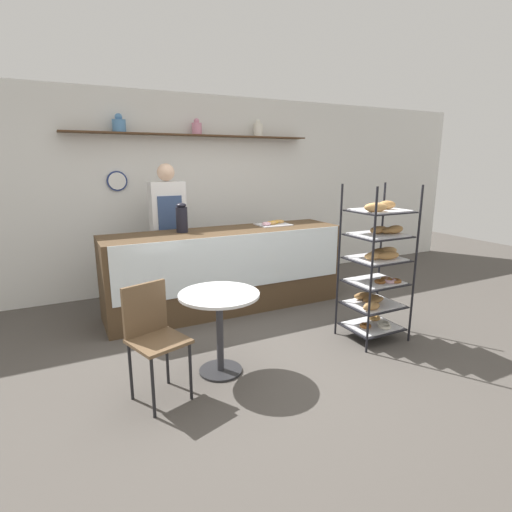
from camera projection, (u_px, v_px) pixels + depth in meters
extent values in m
plane|color=#4C4742|center=(276.00, 347.00, 3.95)|extent=(14.00, 14.00, 0.00)
cube|color=white|center=(194.00, 193.00, 5.73)|extent=(10.00, 0.06, 2.70)
cube|color=#4C331E|center=(196.00, 135.00, 5.41)|extent=(3.39, 0.24, 0.02)
cylinder|color=#4C7FB2|center=(119.00, 126.00, 4.96)|extent=(0.16, 0.16, 0.15)
sphere|color=#4C7FB2|center=(118.00, 117.00, 4.93)|extent=(0.09, 0.09, 0.09)
cylinder|color=#CC7F99|center=(197.00, 129.00, 5.40)|extent=(0.13, 0.13, 0.15)
sphere|color=#CC7F99|center=(197.00, 121.00, 5.38)|extent=(0.07, 0.07, 0.07)
cylinder|color=silver|center=(258.00, 130.00, 5.81)|extent=(0.14, 0.14, 0.18)
sphere|color=silver|center=(258.00, 122.00, 5.78)|extent=(0.07, 0.07, 0.07)
cylinder|color=navy|center=(117.00, 181.00, 5.18)|extent=(0.26, 0.03, 0.26)
cylinder|color=white|center=(117.00, 181.00, 5.16)|extent=(0.22, 0.00, 0.22)
cube|color=#4C3823|center=(226.00, 270.00, 4.92)|extent=(2.92, 0.71, 0.99)
cube|color=silver|center=(238.00, 262.00, 4.56)|extent=(2.80, 0.01, 0.63)
cylinder|color=black|center=(372.00, 273.00, 3.67)|extent=(0.02, 0.02, 1.58)
cylinder|color=black|center=(415.00, 266.00, 3.91)|extent=(0.02, 0.02, 1.58)
cylinder|color=black|center=(339.00, 262.00, 4.08)|extent=(0.02, 0.02, 1.58)
cylinder|color=black|center=(380.00, 256.00, 4.33)|extent=(0.02, 0.02, 1.58)
cube|color=black|center=(372.00, 326.00, 4.15)|extent=(0.54, 0.46, 0.01)
cube|color=silver|center=(372.00, 325.00, 4.15)|extent=(0.48, 0.41, 0.01)
torus|color=brown|center=(365.00, 326.00, 4.08)|extent=(0.12, 0.12, 0.04)
torus|color=tan|center=(374.00, 317.00, 4.30)|extent=(0.13, 0.13, 0.04)
torus|color=silver|center=(385.00, 326.00, 4.07)|extent=(0.13, 0.13, 0.03)
torus|color=silver|center=(384.00, 324.00, 4.14)|extent=(0.13, 0.13, 0.03)
cube|color=black|center=(373.00, 305.00, 4.10)|extent=(0.54, 0.46, 0.01)
cube|color=silver|center=(373.00, 304.00, 4.09)|extent=(0.48, 0.41, 0.01)
ellipsoid|color=#B27F47|center=(373.00, 306.00, 3.90)|extent=(0.17, 0.11, 0.07)
ellipsoid|color=#B27F47|center=(375.00, 300.00, 4.10)|extent=(0.23, 0.12, 0.06)
ellipsoid|color=#B27F47|center=(364.00, 296.00, 4.19)|extent=(0.23, 0.13, 0.08)
ellipsoid|color=tan|center=(370.00, 306.00, 3.89)|extent=(0.21, 0.11, 0.09)
ellipsoid|color=olive|center=(372.00, 298.00, 4.12)|extent=(0.24, 0.10, 0.07)
cube|color=black|center=(375.00, 282.00, 4.04)|extent=(0.54, 0.46, 0.01)
cube|color=silver|center=(375.00, 281.00, 4.04)|extent=(0.48, 0.41, 0.01)
torus|color=brown|center=(386.00, 279.00, 4.02)|extent=(0.11, 0.11, 0.04)
torus|color=#EAB2C1|center=(390.00, 281.00, 3.98)|extent=(0.13, 0.13, 0.03)
torus|color=brown|center=(395.00, 281.00, 3.98)|extent=(0.13, 0.13, 0.03)
torus|color=brown|center=(380.00, 281.00, 3.96)|extent=(0.11, 0.11, 0.03)
cube|color=black|center=(376.00, 259.00, 3.99)|extent=(0.54, 0.46, 0.01)
cube|color=silver|center=(377.00, 258.00, 3.98)|extent=(0.48, 0.41, 0.01)
ellipsoid|color=#B27F47|center=(388.00, 255.00, 3.89)|extent=(0.25, 0.13, 0.08)
ellipsoid|color=olive|center=(379.00, 252.00, 4.05)|extent=(0.21, 0.09, 0.08)
ellipsoid|color=tan|center=(387.00, 251.00, 4.08)|extent=(0.24, 0.11, 0.09)
ellipsoid|color=tan|center=(374.00, 256.00, 3.89)|extent=(0.24, 0.09, 0.08)
cube|color=black|center=(378.00, 236.00, 3.93)|extent=(0.54, 0.46, 0.01)
cube|color=silver|center=(378.00, 234.00, 3.93)|extent=(0.48, 0.41, 0.01)
ellipsoid|color=#B27F47|center=(388.00, 230.00, 3.93)|extent=(0.16, 0.11, 0.06)
ellipsoid|color=#B27F47|center=(395.00, 229.00, 3.94)|extent=(0.22, 0.10, 0.08)
ellipsoid|color=#B27F47|center=(379.00, 230.00, 3.94)|extent=(0.22, 0.09, 0.08)
cube|color=black|center=(380.00, 211.00, 3.87)|extent=(0.54, 0.46, 0.01)
cube|color=silver|center=(380.00, 210.00, 3.87)|extent=(0.48, 0.41, 0.01)
ellipsoid|color=#B27F47|center=(375.00, 207.00, 3.71)|extent=(0.23, 0.10, 0.08)
ellipsoid|color=#B27F47|center=(387.00, 205.00, 3.88)|extent=(0.19, 0.13, 0.09)
ellipsoid|color=tan|center=(376.00, 207.00, 3.67)|extent=(0.24, 0.15, 0.09)
cube|color=#282833|center=(171.00, 267.00, 5.17)|extent=(0.26, 0.19, 0.91)
cube|color=silver|center=(168.00, 208.00, 4.99)|extent=(0.43, 0.22, 0.64)
cube|color=#334770|center=(170.00, 218.00, 4.92)|extent=(0.30, 0.01, 0.54)
sphere|color=beige|center=(166.00, 172.00, 4.89)|extent=(0.21, 0.21, 0.21)
cylinder|color=#262628|center=(221.00, 370.00, 3.50)|extent=(0.38, 0.38, 0.02)
cylinder|color=#333338|center=(220.00, 333.00, 3.42)|extent=(0.06, 0.06, 0.68)
cylinder|color=white|center=(219.00, 295.00, 3.33)|extent=(0.68, 0.68, 0.02)
cylinder|color=black|center=(153.00, 388.00, 2.82)|extent=(0.02, 0.02, 0.47)
cylinder|color=black|center=(190.00, 371.00, 3.04)|extent=(0.02, 0.02, 0.47)
cylinder|color=black|center=(131.00, 371.00, 3.04)|extent=(0.02, 0.02, 0.47)
cylinder|color=black|center=(167.00, 357.00, 3.26)|extent=(0.02, 0.02, 0.47)
cube|color=brown|center=(159.00, 341.00, 2.98)|extent=(0.48, 0.48, 0.03)
cube|color=brown|center=(145.00, 309.00, 3.05)|extent=(0.35, 0.14, 0.40)
cylinder|color=black|center=(182.00, 220.00, 4.64)|extent=(0.14, 0.14, 0.30)
ellipsoid|color=black|center=(181.00, 205.00, 4.60)|extent=(0.11, 0.11, 0.05)
cube|color=silver|center=(273.00, 225.00, 5.21)|extent=(0.42, 0.34, 0.01)
torus|color=gold|center=(274.00, 222.00, 5.23)|extent=(0.11, 0.11, 0.04)
torus|color=tan|center=(279.00, 221.00, 5.31)|extent=(0.13, 0.13, 0.03)
torus|color=#EAB2C1|center=(267.00, 224.00, 5.11)|extent=(0.11, 0.11, 0.04)
torus|color=tan|center=(272.00, 223.00, 5.18)|extent=(0.13, 0.13, 0.04)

